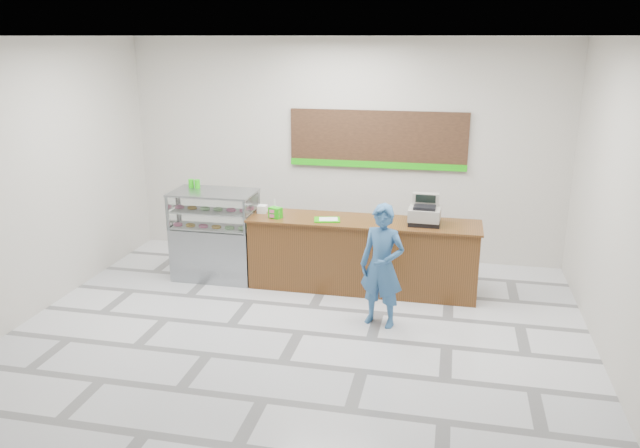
% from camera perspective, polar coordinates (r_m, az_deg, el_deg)
% --- Properties ---
extents(floor, '(7.00, 7.00, 0.00)m').
position_cam_1_polar(floor, '(7.80, -1.91, -9.86)').
color(floor, silver).
rests_on(floor, ground).
extents(back_wall, '(7.00, 0.00, 7.00)m').
position_cam_1_polar(back_wall, '(10.07, 2.15, 6.76)').
color(back_wall, beige).
rests_on(back_wall, floor).
extents(ceiling, '(7.00, 7.00, 0.00)m').
position_cam_1_polar(ceiling, '(6.98, -2.20, 16.78)').
color(ceiling, silver).
rests_on(ceiling, back_wall).
extents(sales_counter, '(3.26, 0.76, 1.03)m').
position_cam_1_polar(sales_counter, '(8.91, 3.92, -2.82)').
color(sales_counter, '#5E3315').
rests_on(sales_counter, floor).
extents(display_case, '(1.22, 0.72, 1.33)m').
position_cam_1_polar(display_case, '(9.41, -9.56, -0.92)').
color(display_case, gray).
rests_on(display_case, floor).
extents(menu_board, '(2.80, 0.06, 0.90)m').
position_cam_1_polar(menu_board, '(9.92, 5.28, 7.62)').
color(menu_board, black).
rests_on(menu_board, back_wall).
extents(cash_register, '(0.44, 0.46, 0.40)m').
position_cam_1_polar(cash_register, '(8.65, 9.55, 1.00)').
color(cash_register, black).
rests_on(cash_register, sales_counter).
extents(card_terminal, '(0.09, 0.16, 0.04)m').
position_cam_1_polar(card_terminal, '(8.57, 9.07, -0.04)').
color(card_terminal, black).
rests_on(card_terminal, sales_counter).
extents(serving_tray, '(0.40, 0.33, 0.02)m').
position_cam_1_polar(serving_tray, '(8.72, 0.66, 0.40)').
color(serving_tray, '#25BA07').
rests_on(serving_tray, sales_counter).
extents(napkin_box, '(0.14, 0.14, 0.11)m').
position_cam_1_polar(napkin_box, '(9.13, -5.30, 1.37)').
color(napkin_box, white).
rests_on(napkin_box, sales_counter).
extents(straw_cup, '(0.08, 0.08, 0.12)m').
position_cam_1_polar(straw_cup, '(9.00, -4.13, 1.22)').
color(straw_cup, silver).
rests_on(straw_cup, sales_counter).
extents(promo_box, '(0.20, 0.17, 0.15)m').
position_cam_1_polar(promo_box, '(8.85, -4.09, 1.04)').
color(promo_box, '#1CBA0C').
rests_on(promo_box, sales_counter).
extents(donut_decal, '(0.17, 0.17, 0.00)m').
position_cam_1_polar(donut_decal, '(8.61, 9.70, -0.11)').
color(donut_decal, '#D75F8E').
rests_on(donut_decal, sales_counter).
extents(green_cup_left, '(0.08, 0.08, 0.12)m').
position_cam_1_polar(green_cup_left, '(9.54, -11.70, 3.66)').
color(green_cup_left, '#1CBA0C').
rests_on(green_cup_left, display_case).
extents(green_cup_right, '(0.08, 0.08, 0.13)m').
position_cam_1_polar(green_cup_right, '(9.47, -11.16, 3.62)').
color(green_cup_right, '#1CBA0C').
rests_on(green_cup_right, display_case).
extents(customer, '(0.65, 0.52, 1.56)m').
position_cam_1_polar(customer, '(7.75, 5.70, -3.83)').
color(customer, '#2F5B8D').
rests_on(customer, floor).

